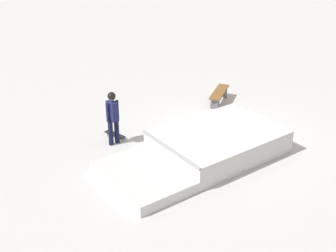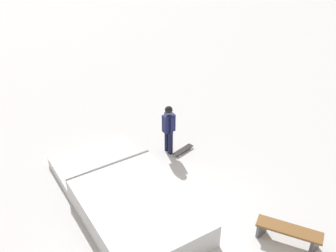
% 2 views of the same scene
% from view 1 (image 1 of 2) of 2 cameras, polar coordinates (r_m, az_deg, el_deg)
% --- Properties ---
extents(ground_plane, '(60.00, 60.00, 0.00)m').
position_cam_1_polar(ground_plane, '(13.91, 7.46, -1.70)').
color(ground_plane, '#B7BABF').
extents(skate_ramp, '(5.73, 3.40, 0.74)m').
position_cam_1_polar(skate_ramp, '(12.68, 5.05, -2.85)').
color(skate_ramp, silver).
rests_on(skate_ramp, ground).
extents(skater, '(0.44, 0.40, 1.73)m').
position_cam_1_polar(skater, '(13.17, -7.33, 1.55)').
color(skater, black).
rests_on(skater, ground).
extents(skateboard, '(0.32, 0.82, 0.09)m').
position_cam_1_polar(skateboard, '(14.01, -7.04, -1.10)').
color(skateboard, black).
rests_on(skateboard, ground).
extents(park_bench, '(1.61, 1.06, 0.48)m').
position_cam_1_polar(park_bench, '(16.42, 6.77, 4.19)').
color(park_bench, brown).
rests_on(park_bench, ground).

